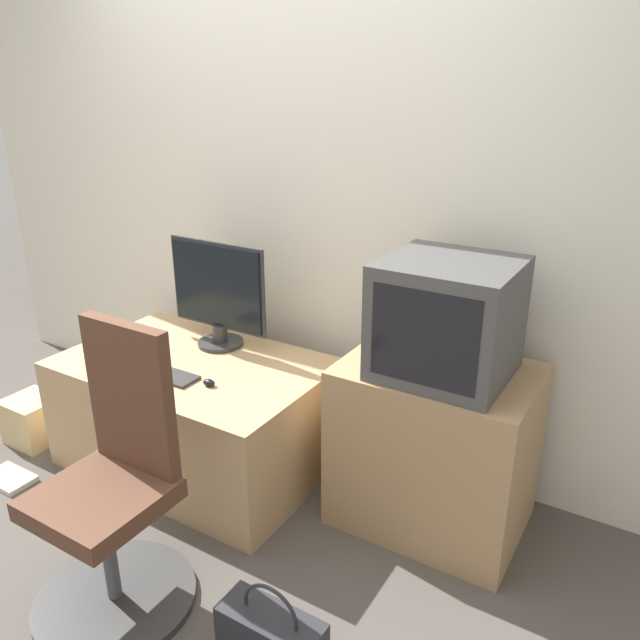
# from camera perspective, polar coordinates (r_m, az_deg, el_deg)

# --- Properties ---
(ground_plane) EXTENTS (12.00, 12.00, 0.00)m
(ground_plane) POSITION_cam_1_polar(r_m,az_deg,el_deg) (2.65, -18.83, -21.39)
(ground_plane) COLOR #4C4742
(wall_back) EXTENTS (4.40, 0.05, 2.60)m
(wall_back) POSITION_cam_1_polar(r_m,az_deg,el_deg) (2.99, -2.10, 12.64)
(wall_back) COLOR silver
(wall_back) RESTS_ON ground_plane
(desk) EXTENTS (1.21, 0.78, 0.54)m
(desk) POSITION_cam_1_polar(r_m,az_deg,el_deg) (3.04, -11.18, -8.31)
(desk) COLOR tan
(desk) RESTS_ON ground_plane
(side_stand) EXTENTS (0.75, 0.54, 0.70)m
(side_stand) POSITION_cam_1_polar(r_m,az_deg,el_deg) (2.63, 10.38, -11.29)
(side_stand) COLOR #A37F56
(side_stand) RESTS_ON ground_plane
(main_monitor) EXTENTS (0.54, 0.22, 0.51)m
(main_monitor) POSITION_cam_1_polar(r_m,az_deg,el_deg) (2.98, -9.32, 2.35)
(main_monitor) COLOR #2D2D2D
(main_monitor) RESTS_ON desk
(keyboard) EXTENTS (0.32, 0.12, 0.01)m
(keyboard) POSITION_cam_1_polar(r_m,az_deg,el_deg) (2.81, -14.00, -4.83)
(keyboard) COLOR #2D2D2D
(keyboard) RESTS_ON desk
(mouse) EXTENTS (0.06, 0.04, 0.03)m
(mouse) POSITION_cam_1_polar(r_m,az_deg,el_deg) (2.68, -10.12, -5.67)
(mouse) COLOR black
(mouse) RESTS_ON desk
(crt_tv) EXTENTS (0.48, 0.46, 0.44)m
(crt_tv) POSITION_cam_1_polar(r_m,az_deg,el_deg) (2.34, 11.54, 0.11)
(crt_tv) COLOR #474747
(crt_tv) RESTS_ON side_stand
(office_chair) EXTENTS (0.57, 0.57, 1.02)m
(office_chair) POSITION_cam_1_polar(r_m,az_deg,el_deg) (2.33, -18.25, -15.46)
(office_chair) COLOR #333333
(office_chair) RESTS_ON ground_plane
(cardboard_box_lower) EXTENTS (0.25, 0.23, 0.24)m
(cardboard_box_lower) POSITION_cam_1_polar(r_m,az_deg,el_deg) (3.54, -24.71, -8.29)
(cardboard_box_lower) COLOR #D1B27F
(cardboard_box_lower) RESTS_ON ground_plane
(handbag) EXTENTS (0.35, 0.14, 0.32)m
(handbag) POSITION_cam_1_polar(r_m,az_deg,el_deg) (2.20, -4.46, -27.10)
(handbag) COLOR #232328
(handbag) RESTS_ON ground_plane
(book) EXTENTS (0.24, 0.15, 0.02)m
(book) POSITION_cam_1_polar(r_m,az_deg,el_deg) (3.32, -26.55, -12.82)
(book) COLOR beige
(book) RESTS_ON ground_plane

